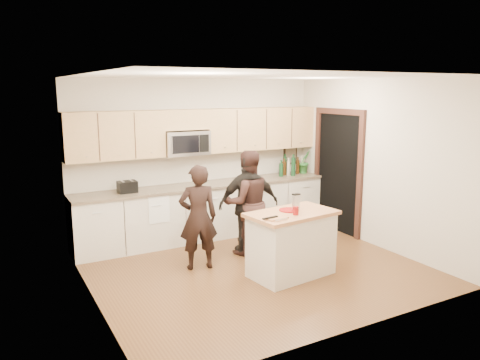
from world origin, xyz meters
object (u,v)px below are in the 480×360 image
toaster (127,187)px  woman_center (247,203)px  woman_left (198,217)px  woman_right (249,204)px  island (291,243)px

toaster → woman_center: 1.89m
woman_left → woman_right: 0.94m
island → woman_center: size_ratio=0.78×
woman_left → woman_center: size_ratio=0.93×
woman_center → woman_right: woman_center is taller
toaster → woman_center: woman_center is taller
island → woman_center: (-0.09, 1.06, 0.36)m
woman_right → island: bearing=109.7°
island → woman_right: bearing=88.3°
island → woman_right: (-0.09, 1.02, 0.34)m
island → woman_left: (-1.01, 0.85, 0.30)m
toaster → woman_right: (1.57, -1.08, -0.24)m
woman_left → woman_center: woman_center is taller
woman_left → woman_right: bearing=-156.7°
toaster → woman_center: bearing=-33.4°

